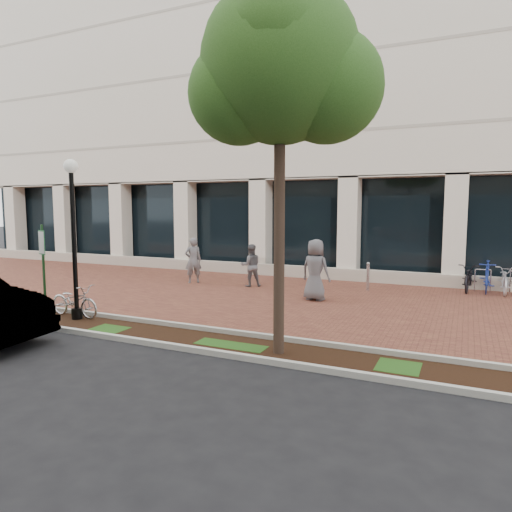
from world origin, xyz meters
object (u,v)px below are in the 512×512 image
at_px(street_tree, 283,74).
at_px(bollard, 368,276).
at_px(pedestrian_mid, 251,265).
at_px(lamppost, 73,230).
at_px(locked_bicycle, 74,301).
at_px(pedestrian_left, 193,260).
at_px(pedestrian_right, 315,270).
at_px(parking_sign, 43,261).

relative_size(street_tree, bollard, 7.01).
distance_m(pedestrian_mid, bollard, 4.30).
bearing_deg(lamppost, bollard, 50.57).
xyz_separation_m(lamppost, locked_bicycle, (-0.24, 0.15, -1.93)).
bearing_deg(pedestrian_left, street_tree, 92.82).
distance_m(lamppost, locked_bicycle, 1.95).
bearing_deg(lamppost, pedestrian_right, 45.37).
distance_m(pedestrian_left, pedestrian_mid, 2.43).
relative_size(lamppost, locked_bicycle, 2.46).
height_order(pedestrian_left, pedestrian_right, pedestrian_right).
relative_size(locked_bicycle, pedestrian_left, 0.95).
height_order(locked_bicycle, bollard, bollard).
distance_m(lamppost, pedestrian_right, 7.27).
height_order(pedestrian_left, bollard, pedestrian_left).
height_order(street_tree, pedestrian_right, street_tree).
distance_m(pedestrian_left, bollard, 6.71).
height_order(lamppost, pedestrian_left, lamppost).
xyz_separation_m(lamppost, bollard, (6.20, 7.54, -1.86)).
distance_m(lamppost, street_tree, 6.79).
bearing_deg(pedestrian_mid, street_tree, 86.97).
relative_size(parking_sign, pedestrian_mid, 1.58).
bearing_deg(street_tree, bollard, 88.62).
xyz_separation_m(street_tree, pedestrian_mid, (-3.98, 6.90, -4.72)).
relative_size(street_tree, pedestrian_mid, 4.53).
bearing_deg(pedestrian_left, locked_bicycle, 50.43).
height_order(pedestrian_mid, bollard, pedestrian_mid).
bearing_deg(pedestrian_left, bollard, 149.63).
bearing_deg(pedestrian_mid, locked_bicycle, 37.39).
relative_size(locked_bicycle, pedestrian_mid, 1.07).
xyz_separation_m(pedestrian_mid, bollard, (4.17, 1.01, -0.28)).
bearing_deg(bollard, lamppost, -129.43).
bearing_deg(pedestrian_mid, bollard, 160.60).
height_order(lamppost, bollard, lamppost).
bearing_deg(locked_bicycle, lamppost, -119.65).
xyz_separation_m(parking_sign, pedestrian_right, (5.50, 5.66, -0.62)).
xyz_separation_m(lamppost, pedestrian_mid, (2.03, 6.53, -1.58)).
distance_m(lamppost, bollard, 9.94).
relative_size(parking_sign, street_tree, 0.35).
bearing_deg(pedestrian_right, parking_sign, 57.30).
distance_m(street_tree, locked_bicycle, 8.07).
bearing_deg(lamppost, locked_bicycle, 147.07).
xyz_separation_m(pedestrian_left, bollard, (6.59, 1.23, -0.37)).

